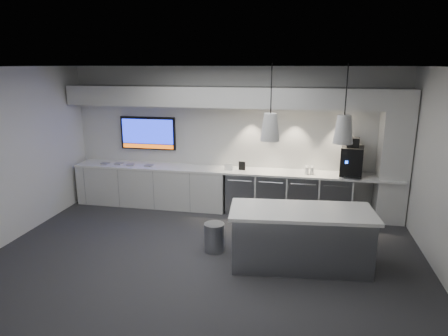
% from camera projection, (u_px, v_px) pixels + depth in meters
% --- Properties ---
extents(floor, '(7.00, 7.00, 0.00)m').
position_uv_depth(floor, '(206.00, 256.00, 6.52)').
color(floor, '#2D2D30').
rests_on(floor, ground).
extents(ceiling, '(7.00, 7.00, 0.00)m').
position_uv_depth(ceiling, '(204.00, 67.00, 5.76)').
color(ceiling, black).
rests_on(ceiling, wall_back).
extents(wall_back, '(7.00, 0.00, 7.00)m').
position_uv_depth(wall_back, '(233.00, 138.00, 8.51)').
color(wall_back, silver).
rests_on(wall_back, floor).
extents(wall_front, '(7.00, 0.00, 7.00)m').
position_uv_depth(wall_front, '(142.00, 232.00, 3.77)').
color(wall_front, silver).
rests_on(wall_front, floor).
extents(wall_left, '(0.00, 7.00, 7.00)m').
position_uv_depth(wall_left, '(6.00, 157.00, 6.80)').
color(wall_left, silver).
rests_on(wall_left, floor).
extents(back_counter, '(6.80, 0.65, 0.04)m').
position_uv_depth(back_counter, '(230.00, 170.00, 8.36)').
color(back_counter, white).
rests_on(back_counter, left_base_cabinets).
extents(left_base_cabinets, '(3.30, 0.63, 0.86)m').
position_uv_depth(left_base_cabinets, '(152.00, 186.00, 8.80)').
color(left_base_cabinets, silver).
rests_on(left_base_cabinets, floor).
extents(fridge_unit_a, '(0.60, 0.61, 0.85)m').
position_uv_depth(fridge_unit_a, '(242.00, 192.00, 8.43)').
color(fridge_unit_a, gray).
rests_on(fridge_unit_a, floor).
extents(fridge_unit_b, '(0.60, 0.61, 0.85)m').
position_uv_depth(fridge_unit_b, '(272.00, 193.00, 8.31)').
color(fridge_unit_b, gray).
rests_on(fridge_unit_b, floor).
extents(fridge_unit_c, '(0.60, 0.61, 0.85)m').
position_uv_depth(fridge_unit_c, '(302.00, 195.00, 8.19)').
color(fridge_unit_c, gray).
rests_on(fridge_unit_c, floor).
extents(fridge_unit_d, '(0.60, 0.61, 0.85)m').
position_uv_depth(fridge_unit_d, '(334.00, 197.00, 8.08)').
color(fridge_unit_d, gray).
rests_on(fridge_unit_d, floor).
extents(backsplash, '(4.60, 0.03, 1.30)m').
position_uv_depth(backsplash, '(290.00, 138.00, 8.26)').
color(backsplash, silver).
rests_on(backsplash, wall_back).
extents(soffit, '(6.90, 0.60, 0.40)m').
position_uv_depth(soffit, '(231.00, 97.00, 8.00)').
color(soffit, silver).
rests_on(soffit, wall_back).
extents(column, '(0.55, 0.55, 2.60)m').
position_uv_depth(column, '(394.00, 157.00, 7.68)').
color(column, silver).
rests_on(column, floor).
extents(wall_tv, '(1.25, 0.07, 0.72)m').
position_uv_depth(wall_tv, '(148.00, 133.00, 8.81)').
color(wall_tv, black).
rests_on(wall_tv, wall_back).
extents(island, '(2.23, 1.13, 0.91)m').
position_uv_depth(island, '(301.00, 238.00, 6.10)').
color(island, gray).
rests_on(island, floor).
extents(bin, '(0.45, 0.45, 0.48)m').
position_uv_depth(bin, '(214.00, 237.00, 6.65)').
color(bin, gray).
rests_on(bin, floor).
extents(coffee_machine, '(0.48, 0.64, 0.76)m').
position_uv_depth(coffee_machine, '(352.00, 160.00, 7.85)').
color(coffee_machine, black).
rests_on(coffee_machine, back_counter).
extents(sign_black, '(0.14, 0.04, 0.18)m').
position_uv_depth(sign_black, '(242.00, 166.00, 8.28)').
color(sign_black, black).
rests_on(sign_black, back_counter).
extents(sign_white, '(0.18, 0.02, 0.14)m').
position_uv_depth(sign_white, '(228.00, 167.00, 8.27)').
color(sign_white, white).
rests_on(sign_white, back_counter).
extents(cup_cluster, '(0.18, 0.18, 0.15)m').
position_uv_depth(cup_cluster, '(309.00, 170.00, 7.99)').
color(cup_cluster, white).
rests_on(cup_cluster, back_counter).
extents(tray_a, '(0.17, 0.17, 0.02)m').
position_uv_depth(tray_a, '(105.00, 163.00, 8.81)').
color(tray_a, gray).
rests_on(tray_a, back_counter).
extents(tray_b, '(0.17, 0.17, 0.02)m').
position_uv_depth(tray_b, '(119.00, 164.00, 8.79)').
color(tray_b, gray).
rests_on(tray_b, back_counter).
extents(tray_c, '(0.20, 0.20, 0.02)m').
position_uv_depth(tray_c, '(130.00, 165.00, 8.68)').
color(tray_c, gray).
rests_on(tray_c, back_counter).
extents(tray_d, '(0.16, 0.16, 0.02)m').
position_uv_depth(tray_d, '(149.00, 165.00, 8.63)').
color(tray_d, gray).
rests_on(tray_d, back_counter).
extents(pendant_left, '(0.28, 0.28, 1.10)m').
position_uv_depth(pendant_left, '(270.00, 127.00, 5.77)').
color(pendant_left, silver).
rests_on(pendant_left, ceiling).
extents(pendant_right, '(0.28, 0.28, 1.10)m').
position_uv_depth(pendant_right, '(344.00, 129.00, 5.58)').
color(pendant_right, silver).
rests_on(pendant_right, ceiling).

